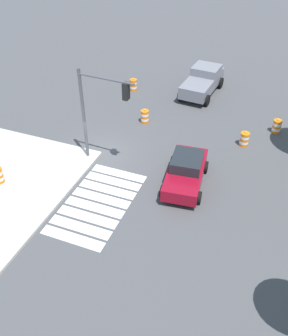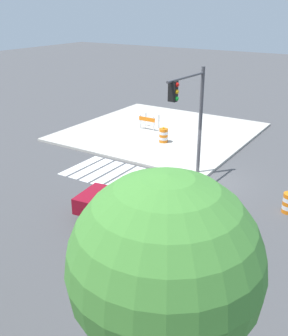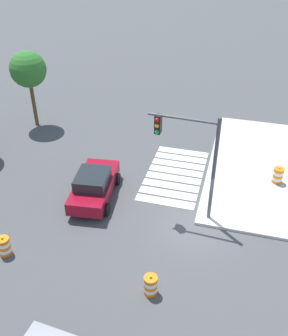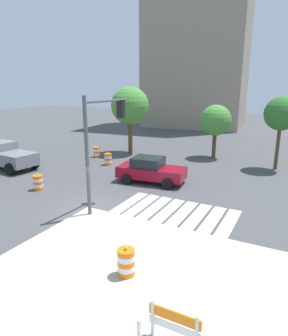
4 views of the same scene
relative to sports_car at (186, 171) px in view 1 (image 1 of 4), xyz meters
The scene contains 9 objects.
ground_plane 5.65m from the sports_car, 97.92° to the right, with size 120.00×120.00×0.00m, color #474749.
crosswalk_stripes 5.00m from the sports_car, 49.14° to the right, with size 5.85×3.20×0.02m.
sports_car is the anchor object (origin of this frame).
pickup_truck 11.51m from the sports_car, behind, with size 5.29×2.68×1.92m.
traffic_barrel_near_corner 12.02m from the sports_car, 143.45° to the right, with size 0.56×0.56×1.02m.
traffic_barrel_crosswalk_end 6.94m from the sports_car, 139.82° to the right, with size 0.56×0.56×1.02m.
traffic_barrel_median_near 5.48m from the sports_car, 154.26° to the left, with size 0.56×0.56×1.02m.
traffic_barrel_median_far 8.36m from the sports_car, 150.61° to the left, with size 0.56×0.56×1.02m.
traffic_light_pole 5.88m from the sports_car, 91.37° to the right, with size 0.48×3.29×5.50m.
Camera 1 is at (16.46, 9.29, 13.26)m, focal length 40.07 mm.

